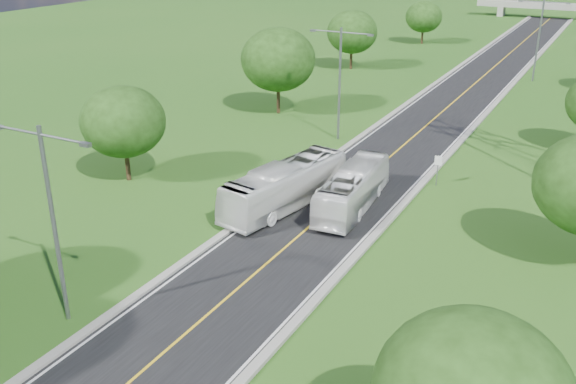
% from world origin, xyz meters
% --- Properties ---
extents(ground, '(260.00, 260.00, 0.00)m').
position_xyz_m(ground, '(0.00, 60.00, 0.00)').
color(ground, '#265718').
rests_on(ground, ground).
extents(road, '(8.00, 150.00, 0.06)m').
position_xyz_m(road, '(0.00, 66.00, 0.03)').
color(road, black).
rests_on(road, ground).
extents(curb_left, '(0.50, 150.00, 0.22)m').
position_xyz_m(curb_left, '(-4.25, 66.00, 0.11)').
color(curb_left, gray).
rests_on(curb_left, ground).
extents(curb_right, '(0.50, 150.00, 0.22)m').
position_xyz_m(curb_right, '(4.25, 66.00, 0.11)').
color(curb_right, gray).
rests_on(curb_right, ground).
extents(speed_limit_sign, '(0.55, 0.09, 2.40)m').
position_xyz_m(speed_limit_sign, '(5.20, 37.98, 1.60)').
color(speed_limit_sign, slate).
rests_on(speed_limit_sign, ground).
extents(overpass, '(30.00, 3.00, 3.20)m').
position_xyz_m(overpass, '(0.00, 140.00, 2.41)').
color(overpass, gray).
rests_on(overpass, ground).
extents(streetlight_near_left, '(5.90, 0.25, 10.00)m').
position_xyz_m(streetlight_near_left, '(-6.00, 12.00, 5.94)').
color(streetlight_near_left, slate).
rests_on(streetlight_near_left, ground).
extents(streetlight_mid_left, '(5.90, 0.25, 10.00)m').
position_xyz_m(streetlight_mid_left, '(-6.00, 45.00, 5.94)').
color(streetlight_mid_left, slate).
rests_on(streetlight_mid_left, ground).
extents(streetlight_far_right, '(5.90, 0.25, 10.00)m').
position_xyz_m(streetlight_far_right, '(6.00, 78.00, 5.94)').
color(streetlight_far_right, slate).
rests_on(streetlight_far_right, ground).
extents(tree_lb, '(6.30, 6.30, 7.33)m').
position_xyz_m(tree_lb, '(-16.00, 28.00, 4.64)').
color(tree_lb, black).
rests_on(tree_lb, ground).
extents(tree_lc, '(7.56, 7.56, 8.79)m').
position_xyz_m(tree_lc, '(-15.00, 50.00, 5.58)').
color(tree_lc, black).
rests_on(tree_lc, ground).
extents(tree_ld, '(6.72, 6.72, 7.82)m').
position_xyz_m(tree_ld, '(-17.00, 74.00, 4.95)').
color(tree_ld, black).
rests_on(tree_ld, ground).
extents(tree_le, '(5.88, 5.88, 6.84)m').
position_xyz_m(tree_le, '(-14.50, 98.00, 4.33)').
color(tree_le, black).
rests_on(tree_le, ground).
extents(bus_outbound, '(3.18, 10.30, 2.82)m').
position_xyz_m(bus_outbound, '(1.28, 31.05, 1.47)').
color(bus_outbound, white).
rests_on(bus_outbound, road).
extents(bus_inbound, '(4.53, 11.56, 3.14)m').
position_xyz_m(bus_inbound, '(-2.89, 29.05, 1.63)').
color(bus_inbound, white).
rests_on(bus_inbound, road).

